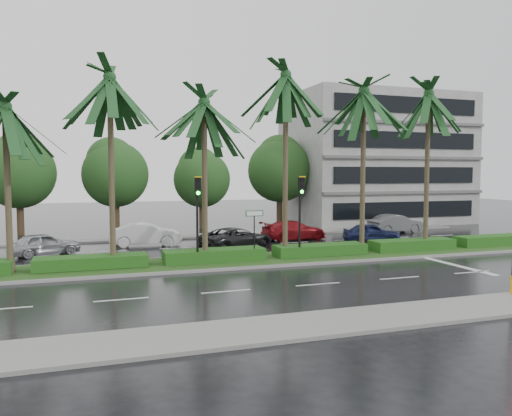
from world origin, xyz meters
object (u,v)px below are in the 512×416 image
object	(u,v)px
car_darkgrey	(236,238)
car_red	(294,230)
signal_median_left	(198,207)
car_grey	(395,224)
car_blue	(371,233)
car_white	(146,234)
street_sign	(254,223)
car_silver	(44,244)

from	to	relation	value
car_darkgrey	car_red	xyz separation A→B (m)	(5.00, 2.77, 0.01)
signal_median_left	car_red	distance (m)	11.88
car_red	car_grey	xyz separation A→B (m)	(9.13, 1.25, 0.05)
signal_median_left	car_blue	size ratio (longest dim) A/B	1.15
car_white	car_blue	xyz separation A→B (m)	(14.64, -3.20, -0.10)
car_grey	car_darkgrey	bearing A→B (deg)	101.45
street_sign	car_red	xyz separation A→B (m)	(5.50, 7.78, -1.45)
signal_median_left	car_darkgrey	world-z (taller)	signal_median_left
car_blue	car_grey	world-z (taller)	car_grey
car_silver	car_blue	world-z (taller)	car_silver
car_darkgrey	car_grey	distance (m)	14.69
car_red	car_grey	bearing A→B (deg)	-87.87
car_silver	car_red	distance (m)	16.09
car_darkgrey	car_red	world-z (taller)	car_red
street_sign	car_red	bearing A→B (deg)	54.76
signal_median_left	car_blue	world-z (taller)	signal_median_left
car_silver	car_white	xyz separation A→B (m)	(5.86, 2.06, 0.09)
car_darkgrey	car_red	distance (m)	5.72
car_silver	car_grey	world-z (taller)	car_grey
car_silver	car_grey	size ratio (longest dim) A/B	0.87
car_white	car_blue	world-z (taller)	car_white
signal_median_left	car_red	size ratio (longest dim) A/B	0.93
car_darkgrey	car_grey	bearing A→B (deg)	-96.99
signal_median_left	car_white	xyz separation A→B (m)	(-1.64, 8.37, -2.25)
street_sign	car_white	bearing A→B (deg)	119.55
street_sign	car_white	distance (m)	9.51
signal_median_left	car_white	world-z (taller)	signal_median_left
street_sign	car_blue	xyz separation A→B (m)	(10.00, 4.99, -1.48)
car_white	car_red	xyz separation A→B (m)	(10.14, -0.40, -0.07)
street_sign	car_darkgrey	bearing A→B (deg)	84.30
signal_median_left	car_silver	size ratio (longest dim) A/B	1.13
car_white	car_red	bearing A→B (deg)	-87.24
car_silver	car_blue	distance (m)	20.53
car_darkgrey	car_blue	size ratio (longest dim) A/B	1.27
street_sign	car_red	size ratio (longest dim) A/B	0.56
car_grey	signal_median_left	bearing A→B (deg)	113.16
signal_median_left	car_darkgrey	distance (m)	6.68
car_white	car_blue	distance (m)	14.99
signal_median_left	car_darkgrey	xyz separation A→B (m)	(3.50, 5.19, -2.33)
car_red	street_sign	bearing A→B (deg)	139.12
car_white	car_darkgrey	distance (m)	6.05
street_sign	car_white	xyz separation A→B (m)	(-4.64, 8.19, -1.38)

